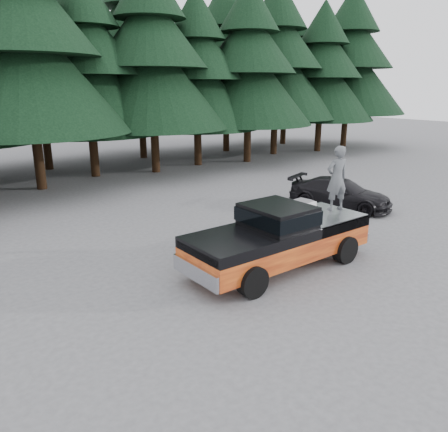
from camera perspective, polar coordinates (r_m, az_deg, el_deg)
ground at (r=12.41m, az=0.63°, el=-7.90°), size 120.00×120.00×0.00m
pickup_truck at (r=12.87m, az=7.17°, el=-3.91°), size 6.00×2.04×1.33m
truck_cab at (r=12.50m, az=7.00°, el=0.11°), size 1.66×1.90×0.59m
air_compressor at (r=13.27m, az=10.04°, el=0.74°), size 0.77×0.66×0.49m
man_on_bed at (r=14.24m, az=14.53°, el=4.79°), size 0.85×0.66×2.06m
parked_car at (r=19.74m, az=14.92°, el=2.87°), size 3.08×4.76×1.28m
treeline at (r=27.22m, az=-23.13°, el=20.84°), size 60.15×16.05×17.50m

